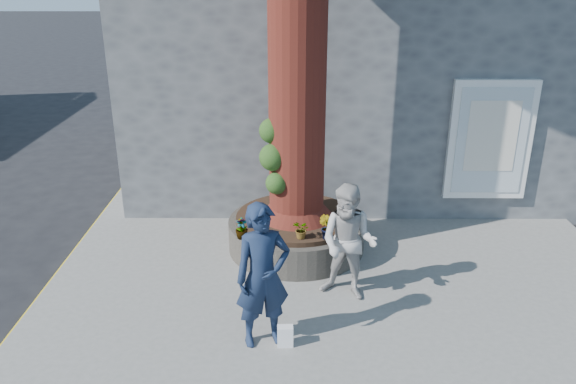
{
  "coord_description": "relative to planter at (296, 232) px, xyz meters",
  "views": [
    {
      "loc": [
        0.7,
        -6.62,
        4.61
      ],
      "look_at": [
        0.66,
        1.75,
        1.25
      ],
      "focal_mm": 35.0,
      "sensor_mm": 36.0,
      "label": 1
    }
  ],
  "objects": [
    {
      "name": "yellow_line",
      "position": [
        -3.85,
        -1.0,
        -0.41
      ],
      "size": [
        0.1,
        30.0,
        0.01
      ],
      "primitive_type": "cube",
      "color": "yellow",
      "rests_on": "ground"
    },
    {
      "name": "ground",
      "position": [
        -0.8,
        -2.0,
        -0.41
      ],
      "size": [
        120.0,
        120.0,
        0.0
      ],
      "primitive_type": "plane",
      "color": "black",
      "rests_on": "ground"
    },
    {
      "name": "shopping_bag",
      "position": [
        -0.16,
        -2.7,
        -0.15
      ],
      "size": [
        0.21,
        0.13,
        0.28
      ],
      "primitive_type": "cube",
      "rotation": [
        0.0,
        0.0,
        0.05
      ],
      "color": "white",
      "rests_on": "pavement"
    },
    {
      "name": "plant_a",
      "position": [
        -0.85,
        -0.85,
        0.47
      ],
      "size": [
        0.19,
        0.14,
        0.33
      ],
      "primitive_type": "imported",
      "rotation": [
        0.0,
        0.0,
        0.15
      ],
      "color": "gray",
      "rests_on": "planter"
    },
    {
      "name": "plant_c",
      "position": [
        -0.85,
        -0.85,
        0.48
      ],
      "size": [
        0.26,
        0.26,
        0.35
      ],
      "primitive_type": "imported",
      "rotation": [
        0.0,
        0.0,
        3.6
      ],
      "color": "gray",
      "rests_on": "planter"
    },
    {
      "name": "stone_shop",
      "position": [
        1.7,
        5.2,
        2.75
      ],
      "size": [
        10.3,
        8.3,
        6.3
      ],
      "color": "#4F5154",
      "rests_on": "ground"
    },
    {
      "name": "pavement",
      "position": [
        0.7,
        -1.0,
        -0.35
      ],
      "size": [
        9.0,
        8.0,
        0.12
      ],
      "primitive_type": "cube",
      "color": "slate",
      "rests_on": "ground"
    },
    {
      "name": "man",
      "position": [
        -0.44,
        -2.6,
        0.66
      ],
      "size": [
        0.8,
        0.65,
        1.91
      ],
      "primitive_type": "imported",
      "rotation": [
        0.0,
        0.0,
        0.31
      ],
      "color": "#15223C",
      "rests_on": "pavement"
    },
    {
      "name": "woman",
      "position": [
        0.73,
        -1.52,
        0.57
      ],
      "size": [
        1.02,
        0.92,
        1.73
      ],
      "primitive_type": "imported",
      "rotation": [
        0.0,
        0.0,
        -0.38
      ],
      "color": "#ACA8A5",
      "rests_on": "pavement"
    },
    {
      "name": "planter",
      "position": [
        0.0,
        0.0,
        0.0
      ],
      "size": [
        2.3,
        2.3,
        0.6
      ],
      "color": "black",
      "rests_on": "pavement"
    },
    {
      "name": "plant_b",
      "position": [
        0.44,
        -0.85,
        0.49
      ],
      "size": [
        0.29,
        0.29,
        0.37
      ],
      "primitive_type": "imported",
      "rotation": [
        0.0,
        0.0,
        2.43
      ],
      "color": "gray",
      "rests_on": "planter"
    },
    {
      "name": "plant_d",
      "position": [
        0.07,
        -0.85,
        0.45
      ],
      "size": [
        0.35,
        0.35,
        0.29
      ],
      "primitive_type": "imported",
      "rotation": [
        0.0,
        0.0,
        5.41
      ],
      "color": "gray",
      "rests_on": "planter"
    }
  ]
}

